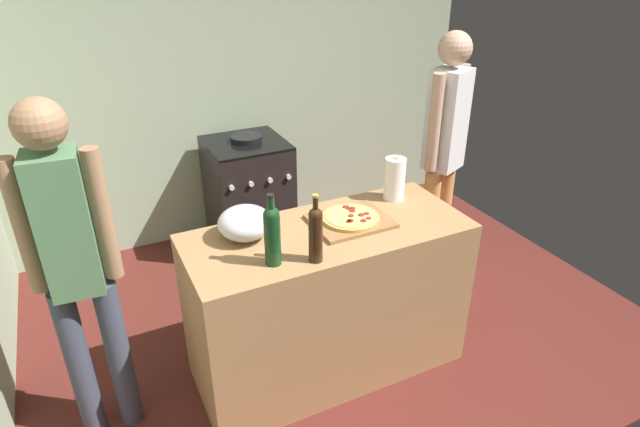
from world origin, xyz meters
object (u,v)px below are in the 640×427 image
object	(u,v)px
paper_towel_roll	(395,179)
person_in_stripes	(74,262)
stove	(249,194)
person_in_red	(444,146)
pizza	(351,217)
mixing_bowl	(245,223)
wine_bottle_dark	(272,233)
wine_bottle_amber	(316,232)

from	to	relation	value
paper_towel_roll	person_in_stripes	size ratio (longest dim) A/B	0.15
person_in_stripes	paper_towel_roll	bearing A→B (deg)	2.44
stove	person_in_stripes	size ratio (longest dim) A/B	0.54
person_in_red	stove	bearing A→B (deg)	135.37
paper_towel_roll	stove	size ratio (longest dim) A/B	0.27
paper_towel_roll	person_in_red	size ratio (longest dim) A/B	0.14
pizza	paper_towel_roll	world-z (taller)	paper_towel_roll
mixing_bowl	stove	bearing A→B (deg)	71.27
paper_towel_roll	wine_bottle_dark	world-z (taller)	wine_bottle_dark
stove	paper_towel_roll	bearing A→B (deg)	-71.89
pizza	mixing_bowl	world-z (taller)	mixing_bowl
pizza	paper_towel_roll	bearing A→B (deg)	22.33
person_in_stripes	person_in_red	bearing A→B (deg)	9.69
wine_bottle_dark	person_in_red	world-z (taller)	person_in_red
mixing_bowl	wine_bottle_amber	distance (m)	0.41
pizza	mixing_bowl	bearing A→B (deg)	170.08
person_in_stripes	mixing_bowl	bearing A→B (deg)	1.28
pizza	wine_bottle_amber	bearing A→B (deg)	-142.52
wine_bottle_dark	stove	bearing A→B (deg)	75.39
wine_bottle_dark	person_in_stripes	world-z (taller)	person_in_stripes
wine_bottle_dark	wine_bottle_amber	size ratio (longest dim) A/B	1.04
person_in_red	person_in_stripes	bearing A→B (deg)	-170.31
stove	wine_bottle_amber	bearing A→B (deg)	-98.21
person_in_stripes	wine_bottle_amber	bearing A→B (deg)	-17.97
wine_bottle_dark	person_in_stripes	size ratio (longest dim) A/B	0.21
wine_bottle_dark	wine_bottle_amber	distance (m)	0.19
paper_towel_roll	stove	xyz separation A→B (m)	(-0.43, 1.33, -0.57)
mixing_bowl	paper_towel_roll	distance (m)	0.90
wine_bottle_dark	person_in_stripes	distance (m)	0.85
paper_towel_roll	wine_bottle_dark	xyz separation A→B (m)	(-0.87, -0.33, 0.04)
mixing_bowl	paper_towel_roll	bearing A→B (deg)	3.43
wine_bottle_dark	person_in_stripes	xyz separation A→B (m)	(-0.81, 0.26, -0.07)
mixing_bowl	wine_bottle_amber	bearing A→B (deg)	-57.12
mixing_bowl	wine_bottle_dark	world-z (taller)	wine_bottle_dark
wine_bottle_amber	person_in_stripes	bearing A→B (deg)	162.03
pizza	wine_bottle_dark	size ratio (longest dim) A/B	0.86
pizza	stove	world-z (taller)	pizza
stove	person_in_red	bearing A→B (deg)	-44.63
paper_towel_roll	person_in_stripes	distance (m)	1.68
stove	person_in_stripes	world-z (taller)	person_in_stripes
wine_bottle_amber	stove	bearing A→B (deg)	81.79
wine_bottle_dark	person_in_stripes	bearing A→B (deg)	162.22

